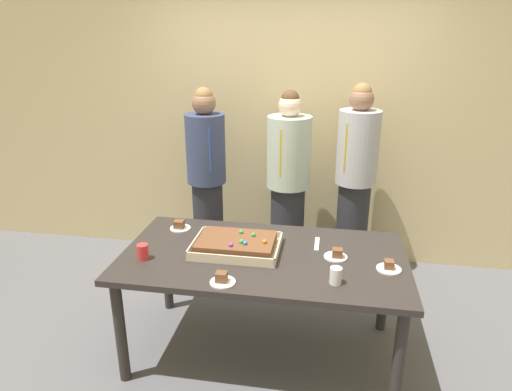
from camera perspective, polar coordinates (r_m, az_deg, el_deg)
name	(u,v)px	position (r m, az deg, el deg)	size (l,w,h in m)	color
ground_plane	(263,351)	(3.39, 0.87, -18.94)	(12.00, 12.00, 0.00)	#5B5B60
interior_back_panel	(290,104)	(4.27, 4.35, 11.44)	(8.00, 0.12, 3.00)	#CCB784
party_table	(263,266)	(3.01, 0.94, -8.81)	(1.84, 0.99, 0.76)	#2D2826
sheet_cake	(236,245)	(3.01, -2.48, -6.17)	(0.57, 0.41, 0.11)	beige
plated_slice_near_left	(389,267)	(2.90, 16.36, -8.62)	(0.15, 0.15, 0.06)	white
plated_slice_near_right	(180,226)	(3.37, -9.56, -3.82)	(0.15, 0.15, 0.07)	white
plated_slice_far_left	(336,255)	(2.97, 10.07, -7.37)	(0.15, 0.15, 0.07)	white
plated_slice_far_right	(222,280)	(2.66, -4.29, -10.50)	(0.15, 0.15, 0.07)	white
drink_cup_nearest	(336,276)	(2.67, 9.99, -9.89)	(0.07, 0.07, 0.10)	white
drink_cup_middle	(143,252)	(2.98, -14.03, -6.89)	(0.07, 0.07, 0.10)	red
cake_server_utensil	(317,244)	(3.13, 7.67, -6.05)	(0.03, 0.20, 0.01)	silver
person_serving_front	(355,182)	(4.02, 12.36, 1.72)	(0.35, 0.35, 1.74)	#28282D
person_green_shirt_behind	(207,181)	(4.05, -6.19, 1.88)	(0.34, 0.34, 1.70)	#28282D
person_striped_tie_right	(288,184)	(4.00, 4.06, 1.39)	(0.38, 0.38, 1.68)	#28282D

